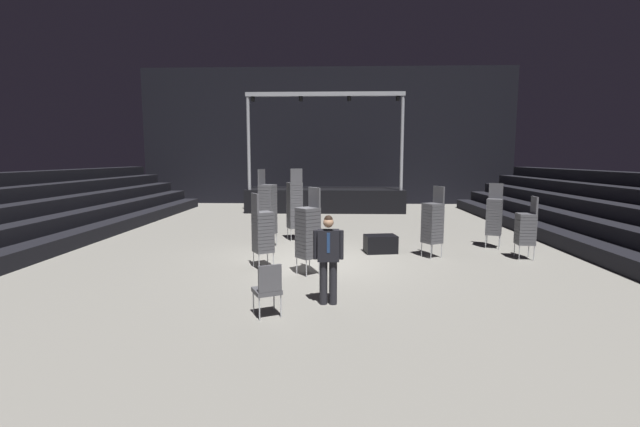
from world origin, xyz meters
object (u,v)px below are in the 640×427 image
at_px(chair_stack_front_left, 263,231).
at_px(chair_stack_front_right, 433,222).
at_px(chair_stack_mid_left, 295,204).
at_px(equipment_road_case, 380,244).
at_px(man_with_tie, 328,255).
at_px(stage_riser, 325,198).
at_px(chair_stack_mid_centre, 308,231).
at_px(chair_stack_rear_left, 268,208).
at_px(loose_chair_near_man, 268,287).
at_px(chair_stack_mid_right, 494,216).
at_px(chair_stack_rear_right, 526,228).

xyz_separation_m(chair_stack_front_left, chair_stack_front_right, (4.48, 1.35, 0.04)).
height_order(chair_stack_mid_left, equipment_road_case, chair_stack_mid_left).
relative_size(man_with_tie, chair_stack_mid_left, 0.71).
bearing_deg(stage_riser, chair_stack_mid_centre, -90.46).
xyz_separation_m(chair_stack_mid_left, chair_stack_rear_left, (-0.73, -1.16, 0.00)).
relative_size(chair_stack_mid_left, loose_chair_near_man, 2.53).
relative_size(man_with_tie, chair_stack_mid_right, 0.86).
distance_m(man_with_tie, chair_stack_front_left, 3.15).
relative_size(chair_stack_mid_left, equipment_road_case, 2.66).
height_order(man_with_tie, chair_stack_front_left, chair_stack_front_left).
distance_m(chair_stack_front_right, equipment_road_case, 1.64).
bearing_deg(chair_stack_rear_left, chair_stack_front_right, 92.22).
bearing_deg(stage_riser, chair_stack_rear_right, -62.09).
relative_size(chair_stack_mid_left, chair_stack_mid_centre, 1.17).
relative_size(chair_stack_rear_right, loose_chair_near_man, 1.81).
bearing_deg(chair_stack_mid_left, stage_riser, 60.56).
bearing_deg(chair_stack_mid_right, man_with_tie, 71.39).
height_order(stage_riser, chair_stack_mid_left, stage_riser).
relative_size(man_with_tie, chair_stack_front_left, 0.90).
height_order(chair_stack_mid_left, chair_stack_mid_right, chair_stack_mid_left).
bearing_deg(chair_stack_mid_centre, chair_stack_rear_left, -16.16).
bearing_deg(chair_stack_front_right, equipment_road_case, 38.68).
height_order(chair_stack_mid_right, chair_stack_rear_left, chair_stack_rear_left).
bearing_deg(chair_stack_mid_right, chair_stack_mid_centre, 55.00).
bearing_deg(chair_stack_mid_left, chair_stack_rear_right, -45.07).
relative_size(stage_riser, equipment_road_case, 8.87).
relative_size(chair_stack_mid_centre, chair_stack_rear_right, 1.20).
height_order(man_with_tie, loose_chair_near_man, man_with_tie).
distance_m(chair_stack_front_right, loose_chair_near_man, 6.09).
relative_size(chair_stack_front_right, chair_stack_rear_right, 1.15).
relative_size(chair_stack_front_right, chair_stack_mid_right, 1.00).
distance_m(stage_riser, chair_stack_mid_right, 10.69).
distance_m(chair_stack_front_left, chair_stack_rear_right, 7.07).
bearing_deg(chair_stack_mid_centre, chair_stack_front_left, 23.83).
distance_m(man_with_tie, chair_stack_front_right, 4.90).
distance_m(man_with_tie, chair_stack_rear_left, 5.64).
bearing_deg(chair_stack_rear_left, chair_stack_mid_centre, 41.62).
bearing_deg(loose_chair_near_man, chair_stack_mid_right, 19.39).
bearing_deg(chair_stack_rear_left, stage_riser, -172.32).
bearing_deg(man_with_tie, chair_stack_mid_right, -133.76).
bearing_deg(chair_stack_mid_centre, chair_stack_mid_right, -99.72).
xyz_separation_m(chair_stack_front_left, chair_stack_rear_left, (-0.28, 2.62, 0.25)).
bearing_deg(chair_stack_mid_right, equipment_road_case, 37.41).
bearing_deg(chair_stack_front_left, stage_riser, 142.67).
xyz_separation_m(chair_stack_mid_left, equipment_road_case, (2.67, -1.89, -0.94)).
relative_size(stage_riser, man_with_tie, 4.73).
height_order(chair_stack_rear_right, loose_chair_near_man, chair_stack_rear_right).
xyz_separation_m(chair_stack_rear_right, equipment_road_case, (-3.84, 0.66, -0.60)).
distance_m(chair_stack_mid_left, chair_stack_rear_right, 7.00).
distance_m(chair_stack_front_left, chair_stack_rear_left, 2.65).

